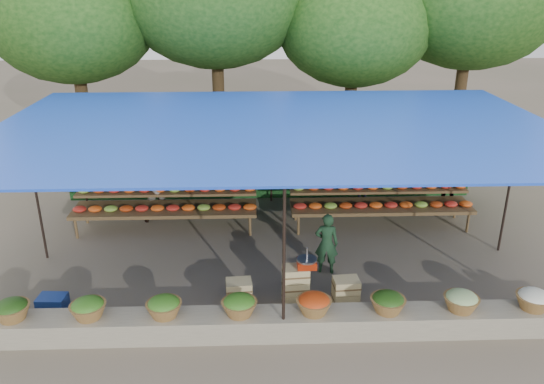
{
  "coord_description": "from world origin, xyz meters",
  "views": [
    {
      "loc": [
        -0.42,
        -9.96,
        5.4
      ],
      "look_at": [
        -0.07,
        0.2,
        1.34
      ],
      "focal_mm": 35.0,
      "sensor_mm": 36.0,
      "label": 1
    }
  ],
  "objects_px": {
    "crate_counter": "(294,290)",
    "vendor_seated": "(327,243)",
    "blue_crate_back": "(53,303)",
    "weighing_scale": "(307,262)"
  },
  "relations": [
    {
      "from": "crate_counter",
      "to": "vendor_seated",
      "type": "height_order",
      "value": "vendor_seated"
    },
    {
      "from": "vendor_seated",
      "to": "blue_crate_back",
      "type": "relative_size",
      "value": 2.62
    },
    {
      "from": "crate_counter",
      "to": "vendor_seated",
      "type": "distance_m",
      "value": 1.39
    },
    {
      "from": "vendor_seated",
      "to": "weighing_scale",
      "type": "bearing_deg",
      "value": 75.67
    },
    {
      "from": "weighing_scale",
      "to": "crate_counter",
      "type": "bearing_deg",
      "value": -180.0
    },
    {
      "from": "weighing_scale",
      "to": "vendor_seated",
      "type": "height_order",
      "value": "vendor_seated"
    },
    {
      "from": "crate_counter",
      "to": "weighing_scale",
      "type": "bearing_deg",
      "value": 0.0
    },
    {
      "from": "crate_counter",
      "to": "blue_crate_back",
      "type": "xyz_separation_m",
      "value": [
        -4.24,
        -0.03,
        -0.17
      ]
    },
    {
      "from": "crate_counter",
      "to": "blue_crate_back",
      "type": "bearing_deg",
      "value": -179.63
    },
    {
      "from": "vendor_seated",
      "to": "blue_crate_back",
      "type": "xyz_separation_m",
      "value": [
        -4.96,
        -1.17,
        -0.49
      ]
    }
  ]
}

